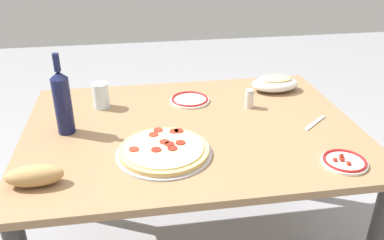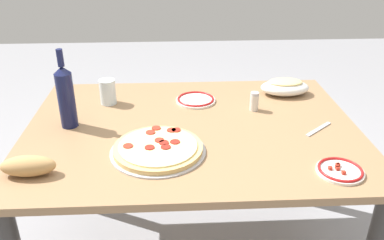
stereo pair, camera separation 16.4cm
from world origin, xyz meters
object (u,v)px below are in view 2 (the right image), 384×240
(dining_table, at_px, (192,148))
(side_plate_far, at_px, (196,100))
(baked_pasta_dish, at_px, (285,87))
(water_glass, at_px, (108,92))
(pepperoni_pizza, at_px, (158,149))
(wine_bottle, at_px, (66,96))
(side_plate_near, at_px, (340,170))
(bread_loaf, at_px, (28,166))
(spice_shaker, at_px, (254,101))

(dining_table, height_order, side_plate_far, side_plate_far)
(baked_pasta_dish, height_order, side_plate_far, baked_pasta_dish)
(baked_pasta_dish, distance_m, water_glass, 0.86)
(pepperoni_pizza, bearing_deg, wine_bottle, -31.85)
(side_plate_far, bearing_deg, pepperoni_pizza, 69.80)
(baked_pasta_dish, bearing_deg, side_plate_near, 91.21)
(dining_table, xyz_separation_m, pepperoni_pizza, (0.14, 0.20, 0.12))
(dining_table, relative_size, wine_bottle, 4.17)
(wine_bottle, distance_m, side_plate_far, 0.61)
(pepperoni_pizza, height_order, wine_bottle, wine_bottle)
(pepperoni_pizza, distance_m, bread_loaf, 0.46)
(side_plate_near, bearing_deg, pepperoni_pizza, -15.14)
(pepperoni_pizza, relative_size, water_glass, 3.07)
(side_plate_near, bearing_deg, side_plate_far, -53.78)
(pepperoni_pizza, height_order, side_plate_near, pepperoni_pizza)
(pepperoni_pizza, bearing_deg, side_plate_far, -110.20)
(wine_bottle, distance_m, water_glass, 0.27)
(bread_loaf, bearing_deg, water_glass, -108.06)
(spice_shaker, bearing_deg, bread_loaf, 28.90)
(wine_bottle, xyz_separation_m, bread_loaf, (0.06, 0.36, -0.10))
(wine_bottle, height_order, side_plate_near, wine_bottle)
(bread_loaf, xyz_separation_m, spice_shaker, (-0.87, -0.48, 0.01))
(side_plate_far, bearing_deg, baked_pasta_dish, -171.62)
(baked_pasta_dish, distance_m, wine_bottle, 1.04)
(side_plate_far, relative_size, spice_shaker, 2.17)
(water_glass, height_order, bread_loaf, water_glass)
(side_plate_near, xyz_separation_m, side_plate_far, (0.46, -0.63, -0.00))
(side_plate_far, height_order, spice_shaker, spice_shaker)
(pepperoni_pizza, distance_m, water_glass, 0.52)
(wine_bottle, xyz_separation_m, side_plate_near, (-1.01, 0.41, -0.13))
(side_plate_near, height_order, spice_shaker, spice_shaker)
(side_plate_near, xyz_separation_m, bread_loaf, (1.07, -0.04, 0.03))
(pepperoni_pizza, distance_m, side_plate_far, 0.49)
(pepperoni_pizza, distance_m, spice_shaker, 0.55)
(wine_bottle, height_order, side_plate_far, wine_bottle)
(baked_pasta_dish, relative_size, bread_loaf, 1.28)
(side_plate_near, distance_m, spice_shaker, 0.56)
(baked_pasta_dish, xyz_separation_m, water_glass, (0.86, 0.07, 0.02))
(pepperoni_pizza, bearing_deg, spice_shaker, -140.88)
(wine_bottle, xyz_separation_m, spice_shaker, (-0.81, -0.11, -0.10))
(pepperoni_pizza, relative_size, side_plate_near, 2.21)
(bread_loaf, distance_m, spice_shaker, 0.99)
(baked_pasta_dish, xyz_separation_m, spice_shaker, (0.19, 0.18, 0.00))
(baked_pasta_dish, relative_size, wine_bottle, 0.72)
(dining_table, xyz_separation_m, wine_bottle, (0.52, -0.03, 0.25))
(side_plate_far, bearing_deg, side_plate_near, 126.22)
(dining_table, bearing_deg, side_plate_far, -96.83)
(water_glass, xyz_separation_m, bread_loaf, (0.19, 0.59, -0.02))
(wine_bottle, xyz_separation_m, water_glass, (-0.13, -0.23, -0.08))
(water_glass, xyz_separation_m, side_plate_near, (-0.88, 0.63, -0.05))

